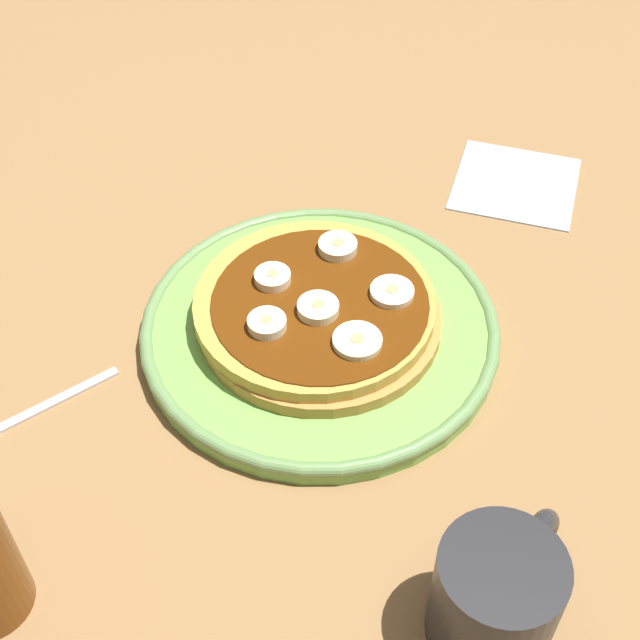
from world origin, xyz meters
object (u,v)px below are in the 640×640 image
object	(u,v)px
banana_slice_0	(318,309)
banana_slice_1	(273,278)
banana_slice_5	(357,341)
banana_slice_2	(267,324)
napkin	(515,183)
fork	(25,415)
plate	(320,328)
coffee_mug	(498,593)
pancake_stack	(316,312)
banana_slice_4	(392,292)
banana_slice_3	(338,247)

from	to	relation	value
banana_slice_0	banana_slice_1	bearing A→B (deg)	86.13
banana_slice_1	banana_slice_5	size ratio (longest dim) A/B	0.78
banana_slice_2	napkin	distance (cm)	31.34
banana_slice_2	fork	xyz separation A→B (cm)	(-15.05, 10.17, -4.00)
plate	coffee_mug	xyz separation A→B (cm)	(-11.77, -22.66, 3.00)
pancake_stack	coffee_mug	world-z (taller)	coffee_mug
banana_slice_5	banana_slice_4	bearing A→B (deg)	10.24
banana_slice_1	banana_slice_5	distance (cm)	9.00
pancake_stack	banana_slice_2	bearing A→B (deg)	166.55
plate	banana_slice_1	size ratio (longest dim) A/B	9.86
plate	banana_slice_4	xyz separation A→B (cm)	(4.00, -3.73, 3.13)
fork	pancake_stack	bearing A→B (deg)	-29.99
banana_slice_1	banana_slice_2	bearing A→B (deg)	-143.46
pancake_stack	coffee_mug	xyz separation A→B (cm)	(-11.65, -22.92, 1.28)
plate	banana_slice_0	xyz separation A→B (cm)	(-0.92, -0.56, 3.23)
banana_slice_0	banana_slice_1	xyz separation A→B (cm)	(0.32, 4.76, 0.01)
plate	banana_slice_3	bearing A→B (deg)	25.51
pancake_stack	napkin	size ratio (longest dim) A/B	1.73
banana_slice_2	napkin	size ratio (longest dim) A/B	0.26
banana_slice_3	coffee_mug	world-z (taller)	coffee_mug
banana_slice_2	napkin	xyz separation A→B (cm)	(30.91, -3.22, -4.10)
plate	coffee_mug	world-z (taller)	coffee_mug
coffee_mug	banana_slice_3	bearing A→B (deg)	55.85
coffee_mug	napkin	world-z (taller)	coffee_mug
banana_slice_1	banana_slice_4	world-z (taller)	banana_slice_1
banana_slice_2	banana_slice_3	distance (cm)	9.90
coffee_mug	banana_slice_5	bearing A→B (deg)	60.42
pancake_stack	banana_slice_1	size ratio (longest dim) A/B	6.79
pancake_stack	banana_slice_0	size ratio (longest dim) A/B	6.10
banana_slice_4	banana_slice_3	bearing A→B (deg)	78.09
plate	pancake_stack	bearing A→B (deg)	114.44
plate	banana_slice_5	size ratio (longest dim) A/B	7.71
banana_slice_1	banana_slice_2	distance (cm)	4.86
banana_slice_3	banana_slice_5	bearing A→B (deg)	-133.53
pancake_stack	banana_slice_4	xyz separation A→B (cm)	(4.12, -3.99, 1.41)
banana_slice_2	banana_slice_3	xyz separation A→B (cm)	(9.82, 1.24, -0.01)
banana_slice_1	pancake_stack	bearing A→B (deg)	-83.06
banana_slice_1	banana_slice_3	distance (cm)	6.15
banana_slice_0	napkin	xyz separation A→B (cm)	(27.33, -1.35, -4.08)
pancake_stack	banana_slice_4	world-z (taller)	banana_slice_4
banana_slice_5	napkin	size ratio (longest dim) A/B	0.33
banana_slice_0	fork	world-z (taller)	banana_slice_0
plate	fork	world-z (taller)	plate
banana_slice_4	banana_slice_5	size ratio (longest dim) A/B	0.93
banana_slice_3	napkin	size ratio (longest dim) A/B	0.28
plate	pancake_stack	world-z (taller)	pancake_stack
pancake_stack	banana_slice_5	distance (cm)	5.40
banana_slice_1	fork	xyz separation A→B (cm)	(-18.95, 7.27, -3.99)
fork	banana_slice_1	bearing A→B (deg)	-21.00
banana_slice_3	banana_slice_5	size ratio (longest dim) A/B	0.86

